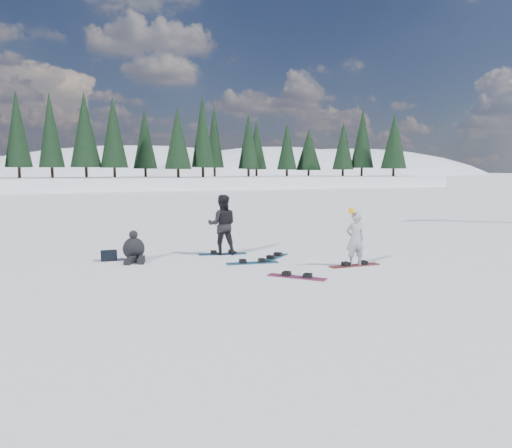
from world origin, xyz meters
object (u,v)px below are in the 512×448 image
at_px(seated_rider, 134,249).
at_px(snowboard_loose_a, 274,258).
at_px(gear_bag, 109,256).
at_px(snowboard_loose_b, 297,277).
at_px(snowboarder_woman, 355,239).
at_px(snowboarder_man, 222,225).
at_px(snowboard_loose_c, 252,263).

bearing_deg(seated_rider, snowboard_loose_a, 4.27).
height_order(gear_bag, snowboard_loose_b, gear_bag).
bearing_deg(snowboarder_woman, seated_rider, -21.25).
distance_m(snowboarder_man, snowboard_loose_a, 1.98).
relative_size(snowboarder_woman, snowboard_loose_b, 1.10).
distance_m(snowboarder_man, snowboard_loose_b, 4.07).
xyz_separation_m(snowboarder_woman, snowboard_loose_b, (-2.13, -0.81, -0.75)).
bearing_deg(gear_bag, snowboarder_man, -1.93).
xyz_separation_m(gear_bag, snowboard_loose_a, (4.73, -1.30, -0.14)).
distance_m(snowboarder_man, seated_rider, 2.81).
relative_size(seated_rider, snowboard_loose_c, 0.76).
height_order(snowboarder_woman, snowboard_loose_b, snowboarder_woman).
relative_size(snowboard_loose_c, snowboard_loose_a, 1.00).
distance_m(snowboarder_man, gear_bag, 3.54).
bearing_deg(snowboarder_woman, snowboarder_man, -40.28).
xyz_separation_m(snowboarder_woman, snowboard_loose_c, (-2.55, 1.33, -0.75)).
height_order(snowboarder_man, seated_rider, snowboarder_man).
distance_m(snowboarder_man, snowboard_loose_c, 2.01).
height_order(seated_rider, snowboard_loose_c, seated_rider).
relative_size(seated_rider, snowboard_loose_b, 0.76).
relative_size(gear_bag, snowboard_loose_a, 0.30).
height_order(gear_bag, snowboard_loose_a, gear_bag).
height_order(snowboarder_woman, seated_rider, snowboarder_woman).
height_order(snowboard_loose_c, snowboard_loose_a, same).
bearing_deg(snowboard_loose_a, snowboarder_man, 92.85).
xyz_separation_m(snowboarder_woman, snowboarder_man, (-2.93, 3.07, 0.18)).
bearing_deg(seated_rider, snowboarder_woman, -8.54).
relative_size(snowboard_loose_b, snowboard_loose_a, 1.00).
height_order(gear_bag, snowboard_loose_c, gear_bag).
relative_size(snowboarder_woman, seated_rider, 1.44).
relative_size(gear_bag, snowboard_loose_b, 0.30).
height_order(snowboarder_man, snowboard_loose_c, snowboarder_man).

